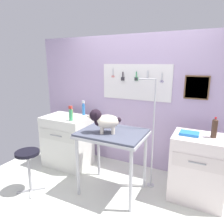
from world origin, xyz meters
name	(u,v)px	position (x,y,z in m)	size (l,w,h in m)	color
ground	(103,207)	(0.00, 0.00, -0.02)	(4.40, 4.00, 0.04)	silver
rear_wall_panel	(138,103)	(0.00, 1.28, 1.16)	(4.00, 0.11, 2.30)	#B7A0C6
grooming_table	(112,138)	(-0.04, 0.35, 0.82)	(0.91, 0.70, 0.92)	#B7B7BC
grooming_arm	(152,139)	(0.43, 0.72, 0.76)	(0.29, 0.11, 1.63)	#B7B7BC
dog	(104,120)	(-0.12, 0.26, 1.09)	(0.44, 0.32, 0.33)	beige
counter_left	(68,141)	(-1.12, 0.70, 0.46)	(0.80, 0.58, 0.92)	silver
cabinet_right	(197,168)	(1.06, 0.71, 0.46)	(0.68, 0.54, 0.91)	silver
stool	(28,159)	(-1.10, -0.20, 0.51)	(0.33, 0.33, 0.63)	#9E9EA3
detangler_spray	(71,114)	(-0.89, 0.55, 1.02)	(0.06, 0.06, 0.24)	#3A975F
conditioner_bottle	(84,109)	(-0.91, 0.93, 1.03)	(0.05, 0.05, 0.26)	#2D74BE
shampoo_bottle	(71,113)	(-1.00, 0.70, 0.99)	(0.06, 0.06, 0.19)	gold
soda_bottle	(214,128)	(1.21, 0.74, 1.04)	(0.07, 0.07, 0.27)	#422C1F
supply_tray	(189,133)	(0.92, 0.70, 0.93)	(0.24, 0.18, 0.04)	blue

